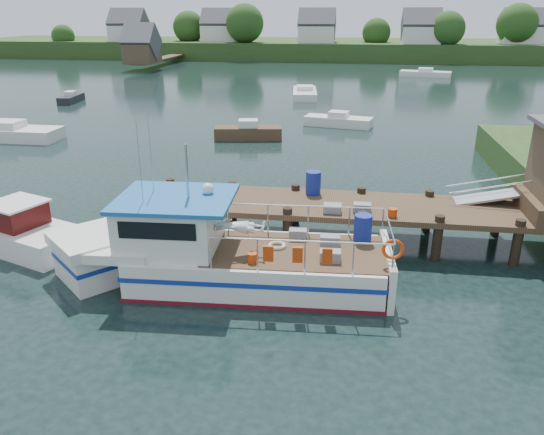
# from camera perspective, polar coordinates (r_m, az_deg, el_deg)

# --- Properties ---
(ground_plane) EXTENTS (160.00, 160.00, 0.00)m
(ground_plane) POSITION_cam_1_polar(r_m,az_deg,el_deg) (19.64, 3.53, -2.12)
(ground_plane) COLOR black
(far_shore) EXTENTS (140.00, 42.55, 9.22)m
(far_shore) POSITION_cam_1_polar(r_m,az_deg,el_deg) (100.51, 8.02, 17.83)
(far_shore) COLOR #2B481D
(far_shore) RESTS_ON ground
(dock) EXTENTS (16.60, 3.00, 4.78)m
(dock) POSITION_cam_1_polar(r_m,az_deg,el_deg) (19.48, 23.16, 2.99)
(dock) COLOR #483422
(dock) RESTS_ON ground
(lobster_boat) EXTENTS (10.81, 3.59, 5.13)m
(lobster_boat) POSITION_cam_1_polar(r_m,az_deg,el_deg) (16.15, -6.12, -3.96)
(lobster_boat) COLOR silver
(lobster_boat) RESTS_ON ground
(work_boat) EXTENTS (6.62, 3.89, 3.53)m
(work_boat) POSITION_cam_1_polar(r_m,az_deg,el_deg) (21.14, -26.64, -1.07)
(work_boat) COLOR silver
(work_boat) RESTS_ON ground
(moored_rowboat) EXTENTS (4.52, 2.14, 1.26)m
(moored_rowboat) POSITION_cam_1_polar(r_m,az_deg,el_deg) (35.01, -2.57, 9.19)
(moored_rowboat) COLOR #483422
(moored_rowboat) RESTS_ON ground
(moored_far) EXTENTS (6.64, 3.45, 1.07)m
(moored_far) POSITION_cam_1_polar(r_m,az_deg,el_deg) (73.01, 16.16, 14.66)
(moored_far) COLOR silver
(moored_far) RESTS_ON ground
(moored_a) EXTENTS (6.73, 2.30, 1.24)m
(moored_a) POSITION_cam_1_polar(r_m,az_deg,el_deg) (38.75, -26.48, 8.17)
(moored_a) COLOR silver
(moored_a) RESTS_ON ground
(moored_b) EXTENTS (5.06, 2.66, 1.07)m
(moored_b) POSITION_cam_1_polar(r_m,az_deg,el_deg) (39.37, 7.14, 10.29)
(moored_b) COLOR silver
(moored_b) RESTS_ON ground
(moored_d) EXTENTS (2.84, 6.68, 1.10)m
(moored_d) POSITION_cam_1_polar(r_m,az_deg,el_deg) (52.94, 3.54, 13.23)
(moored_d) COLOR silver
(moored_d) RESTS_ON ground
(moored_e) EXTENTS (1.62, 3.73, 1.00)m
(moored_e) POSITION_cam_1_polar(r_m,az_deg,el_deg) (53.16, -20.81, 11.91)
(moored_e) COLOR black
(moored_e) RESTS_ON ground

